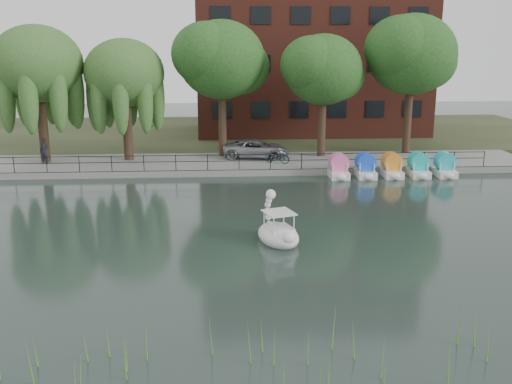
{
  "coord_description": "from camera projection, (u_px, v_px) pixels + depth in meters",
  "views": [
    {
      "loc": [
        -1.14,
        -22.25,
        8.14
      ],
      "look_at": [
        0.5,
        4.0,
        1.3
      ],
      "focal_mm": 40.0,
      "sensor_mm": 36.0,
      "label": 1
    }
  ],
  "objects": [
    {
      "name": "pedestrian",
      "position": [
        44.0,
        149.0,
        37.75
      ],
      "size": [
        0.82,
        0.67,
        1.98
      ],
      "primitive_type": "imported",
      "rotation": [
        0.0,
        0.0,
        6.0
      ],
      "color": "black",
      "rests_on": "promenade"
    },
    {
      "name": "railing",
      "position": [
        239.0,
        158.0,
        36.12
      ],
      "size": [
        32.0,
        0.05,
        1.0
      ],
      "color": "black",
      "rests_on": "promenade"
    },
    {
      "name": "pedal_boat_row",
      "position": [
        392.0,
        167.0,
        35.91
      ],
      "size": [
        7.95,
        1.7,
        1.4
      ],
      "color": "white",
      "rests_on": "ground_plane"
    },
    {
      "name": "broadleaf_center",
      "position": [
        222.0,
        60.0,
        39.16
      ],
      "size": [
        6.0,
        6.0,
        9.25
      ],
      "color": "#473323",
      "rests_on": "promenade"
    },
    {
      "name": "promenade",
      "position": [
        238.0,
        164.0,
        39.02
      ],
      "size": [
        40.0,
        6.0,
        0.4
      ],
      "primitive_type": "cube",
      "color": "gray",
      "rests_on": "ground_plane"
    },
    {
      "name": "broadleaf_far",
      "position": [
        412.0,
        55.0,
        40.38
      ],
      "size": [
        6.3,
        6.3,
        9.71
      ],
      "color": "#473323",
      "rests_on": "promenade"
    },
    {
      "name": "willow_mid",
      "position": [
        124.0,
        73.0,
        38.01
      ],
      "size": [
        5.32,
        5.32,
        8.15
      ],
      "color": "#473323",
      "rests_on": "promenade"
    },
    {
      "name": "broadleaf_right",
      "position": [
        323.0,
        70.0,
        39.27
      ],
      "size": [
        5.4,
        5.4,
        8.32
      ],
      "color": "#473323",
      "rests_on": "promenade"
    },
    {
      "name": "kerb",
      "position": [
        239.0,
        173.0,
        36.17
      ],
      "size": [
        40.0,
        0.25,
        0.4
      ],
      "primitive_type": "cube",
      "color": "gray",
      "rests_on": "ground_plane"
    },
    {
      "name": "minivan",
      "position": [
        256.0,
        147.0,
        39.88
      ],
      "size": [
        2.94,
        5.51,
        1.47
      ],
      "primitive_type": "imported",
      "rotation": [
        0.0,
        0.0,
        1.47
      ],
      "color": "gray",
      "rests_on": "promenade"
    },
    {
      "name": "willow_left",
      "position": [
        37.0,
        64.0,
        37.04
      ],
      "size": [
        5.88,
        5.88,
        9.01
      ],
      "color": "#473323",
      "rests_on": "promenade"
    },
    {
      "name": "reed_bank",
      "position": [
        348.0,
        352.0,
        14.41
      ],
      "size": [
        24.0,
        2.4,
        1.2
      ],
      "color": "#669938",
      "rests_on": "ground_plane"
    },
    {
      "name": "apartment_building",
      "position": [
        311.0,
        30.0,
        50.63
      ],
      "size": [
        20.0,
        10.07,
        18.0
      ],
      "color": "#4C1E16",
      "rests_on": "land_strip"
    },
    {
      "name": "bicycle",
      "position": [
        277.0,
        156.0,
        38.08
      ],
      "size": [
        1.3,
        1.81,
        1.0
      ],
      "primitive_type": "imported",
      "rotation": [
        0.0,
        0.0,
        1.11
      ],
      "color": "gray",
      "rests_on": "promenade"
    },
    {
      "name": "ground_plane",
      "position": [
        250.0,
        247.0,
        23.61
      ],
      "size": [
        120.0,
        120.0,
        0.0
      ],
      "primitive_type": "plane",
      "color": "#33423F"
    },
    {
      "name": "land_strip",
      "position": [
        233.0,
        133.0,
        52.55
      ],
      "size": [
        60.0,
        22.0,
        0.36
      ],
      "primitive_type": "cube",
      "color": "#47512D",
      "rests_on": "ground_plane"
    },
    {
      "name": "swan_boat",
      "position": [
        278.0,
        231.0,
        24.13
      ],
      "size": [
        2.27,
        2.85,
        2.11
      ],
      "rotation": [
        0.0,
        0.0,
        0.32
      ],
      "color": "white",
      "rests_on": "ground_plane"
    }
  ]
}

